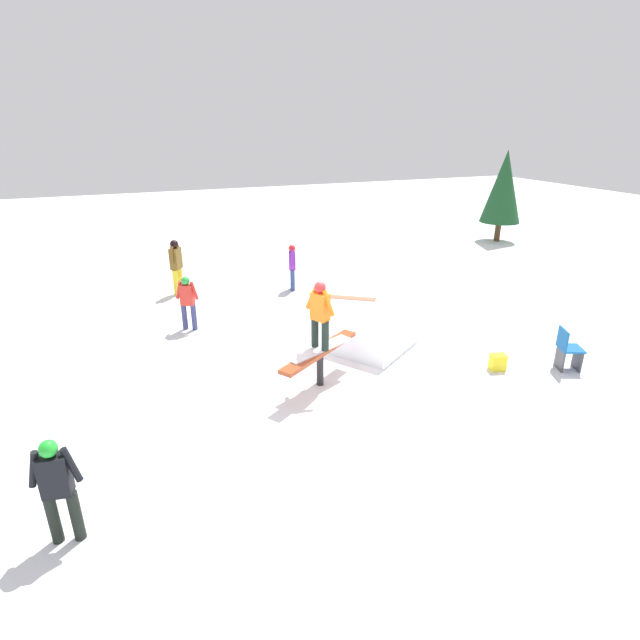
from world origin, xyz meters
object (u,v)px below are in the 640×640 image
(bystander_purple, at_px, (292,265))
(loose_snowboard_coral, at_px, (352,298))
(bystander_red, at_px, (188,300))
(pine_tree_near, at_px, (504,187))
(backpack_on_snow, at_px, (498,362))
(folding_chair, at_px, (568,350))
(bystander_brown, at_px, (176,264))
(rail_feature, at_px, (320,355))
(bystander_black, at_px, (57,486))
(main_rider_on_rail, at_px, (320,317))

(bystander_purple, bearing_deg, loose_snowboard_coral, 61.77)
(bystander_red, xyz_separation_m, pine_tree_near, (-13.44, -4.91, 1.48))
(bystander_purple, height_order, backpack_on_snow, bystander_purple)
(folding_chair, relative_size, backpack_on_snow, 2.59)
(bystander_red, relative_size, bystander_brown, 0.83)
(rail_feature, xyz_separation_m, bystander_red, (1.92, -3.74, 0.12))
(bystander_black, height_order, loose_snowboard_coral, bystander_black)
(bystander_red, height_order, backpack_on_snow, bystander_red)
(main_rider_on_rail, distance_m, bystander_black, 4.95)
(bystander_red, distance_m, bystander_black, 6.59)
(bystander_brown, relative_size, folding_chair, 1.82)
(rail_feature, bearing_deg, bystander_purple, -137.73)
(rail_feature, height_order, main_rider_on_rail, main_rider_on_rail)
(bystander_black, distance_m, folding_chair, 9.28)
(bystander_brown, bearing_deg, loose_snowboard_coral, 96.11)
(bystander_purple, bearing_deg, backpack_on_snow, 37.39)
(bystander_brown, height_order, loose_snowboard_coral, bystander_brown)
(bystander_brown, relative_size, pine_tree_near, 0.44)
(backpack_on_snow, height_order, pine_tree_near, pine_tree_near)
(rail_feature, distance_m, pine_tree_near, 14.49)
(rail_feature, bearing_deg, bystander_black, -4.32)
(rail_feature, height_order, bystander_purple, bystander_purple)
(pine_tree_near, bearing_deg, folding_chair, 56.37)
(bystander_brown, bearing_deg, rail_feature, 48.24)
(bystander_black, bearing_deg, loose_snowboard_coral, 54.38)
(bystander_red, bearing_deg, pine_tree_near, 49.50)
(backpack_on_snow, bearing_deg, bystander_brown, 142.00)
(rail_feature, relative_size, bystander_red, 1.48)
(pine_tree_near, bearing_deg, bystander_red, 20.07)
(bystander_purple, bearing_deg, bystander_black, -16.17)
(bystander_black, xyz_separation_m, folding_chair, (-9.19, -1.16, -0.39))
(rail_feature, height_order, bystander_black, bystander_black)
(bystander_black, bearing_deg, backpack_on_snow, 22.35)
(bystander_purple, bearing_deg, pine_tree_near, 124.84)
(bystander_red, relative_size, backpack_on_snow, 3.93)
(bystander_black, relative_size, pine_tree_near, 0.39)
(folding_chair, height_order, pine_tree_near, pine_tree_near)
(pine_tree_near, bearing_deg, main_rider_on_rail, 36.90)
(rail_feature, relative_size, backpack_on_snow, 5.81)
(rail_feature, distance_m, bystander_purple, 5.89)
(rail_feature, height_order, bystander_brown, bystander_brown)
(rail_feature, bearing_deg, backpack_on_snow, 133.93)
(rail_feature, xyz_separation_m, main_rider_on_rail, (0.00, 0.00, 0.77))
(bystander_black, height_order, backpack_on_snow, bystander_black)
(bystander_black, height_order, bystander_brown, bystander_brown)
(bystander_red, height_order, bystander_brown, bystander_brown)
(bystander_brown, bearing_deg, bystander_purple, 107.70)
(bystander_red, bearing_deg, bystander_purple, 60.23)
(bystander_black, relative_size, bystander_brown, 0.89)
(loose_snowboard_coral, bearing_deg, folding_chair, 145.78)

